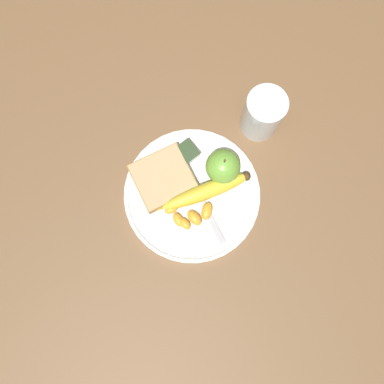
{
  "coord_description": "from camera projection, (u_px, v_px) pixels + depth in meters",
  "views": [
    {
      "loc": [
        -0.09,
        -0.11,
        0.75
      ],
      "look_at": [
        0.0,
        0.0,
        0.03
      ],
      "focal_mm": 35.0,
      "sensor_mm": 36.0,
      "label": 1
    }
  ],
  "objects": [
    {
      "name": "plate",
      "position": [
        192.0,
        194.0,
        0.75
      ],
      "size": [
        0.27,
        0.27,
        0.01
      ],
      "color": "white",
      "rests_on": "ground_plane"
    },
    {
      "name": "orange_segment_5",
      "position": [
        194.0,
        218.0,
        0.73
      ],
      "size": [
        0.02,
        0.04,
        0.02
      ],
      "color": "#F9A32D",
      "rests_on": "plate"
    },
    {
      "name": "orange_segment_0",
      "position": [
        178.0,
        220.0,
        0.73
      ],
      "size": [
        0.02,
        0.03,
        0.02
      ],
      "color": "#F9A32D",
      "rests_on": "plate"
    },
    {
      "name": "fork",
      "position": [
        196.0,
        193.0,
        0.74
      ],
      "size": [
        0.06,
        0.19,
        0.0
      ],
      "rotation": [
        0.0,
        0.0,
        13.93
      ],
      "color": "#B2B2B7",
      "rests_on": "plate"
    },
    {
      "name": "juice_glass",
      "position": [
        262.0,
        115.0,
        0.74
      ],
      "size": [
        0.08,
        0.08,
        0.11
      ],
      "color": "silver",
      "rests_on": "ground_plane"
    },
    {
      "name": "orange_segment_9",
      "position": [
        205.0,
        213.0,
        0.73
      ],
      "size": [
        0.04,
        0.04,
        0.02
      ],
      "color": "#F9A32D",
      "rests_on": "plate"
    },
    {
      "name": "orange_segment_7",
      "position": [
        172.0,
        211.0,
        0.73
      ],
      "size": [
        0.03,
        0.02,
        0.02
      ],
      "color": "#F9A32D",
      "rests_on": "plate"
    },
    {
      "name": "bread_slice",
      "position": [
        163.0,
        178.0,
        0.74
      ],
      "size": [
        0.13,
        0.13,
        0.02
      ],
      "color": "olive",
      "rests_on": "plate"
    },
    {
      "name": "orange_segment_2",
      "position": [
        161.0,
        205.0,
        0.73
      ],
      "size": [
        0.03,
        0.02,
        0.01
      ],
      "color": "#F9A32D",
      "rests_on": "plate"
    },
    {
      "name": "banana",
      "position": [
        207.0,
        191.0,
        0.73
      ],
      "size": [
        0.18,
        0.09,
        0.03
      ],
      "color": "yellow",
      "rests_on": "plate"
    },
    {
      "name": "jam_packet",
      "position": [
        184.0,
        154.0,
        0.75
      ],
      "size": [
        0.05,
        0.04,
        0.02
      ],
      "color": "silver",
      "rests_on": "plate"
    },
    {
      "name": "orange_segment_4",
      "position": [
        174.0,
        203.0,
        0.73
      ],
      "size": [
        0.04,
        0.03,
        0.02
      ],
      "color": "#F9A32D",
      "rests_on": "plate"
    },
    {
      "name": "orange_segment_3",
      "position": [
        183.0,
        201.0,
        0.73
      ],
      "size": [
        0.03,
        0.02,
        0.02
      ],
      "color": "#F9A32D",
      "rests_on": "plate"
    },
    {
      "name": "orange_segment_6",
      "position": [
        167.0,
        197.0,
        0.73
      ],
      "size": [
        0.04,
        0.04,
        0.02
      ],
      "color": "#F9A32D",
      "rests_on": "plate"
    },
    {
      "name": "ground_plane",
      "position": [
        192.0,
        195.0,
        0.76
      ],
      "size": [
        3.0,
        3.0,
        0.0
      ],
      "primitive_type": "plane",
      "color": "brown"
    },
    {
      "name": "apple",
      "position": [
        223.0,
        167.0,
        0.72
      ],
      "size": [
        0.07,
        0.07,
        0.08
      ],
      "color": "#72B23D",
      "rests_on": "plate"
    },
    {
      "name": "orange_segment_1",
      "position": [
        185.0,
        224.0,
        0.73
      ],
      "size": [
        0.02,
        0.03,
        0.02
      ],
      "color": "#F9A32D",
      "rests_on": "plate"
    },
    {
      "name": "orange_segment_8",
      "position": [
        191.0,
        198.0,
        0.74
      ],
      "size": [
        0.03,
        0.03,
        0.01
      ],
      "color": "#F9A32D",
      "rests_on": "plate"
    }
  ]
}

